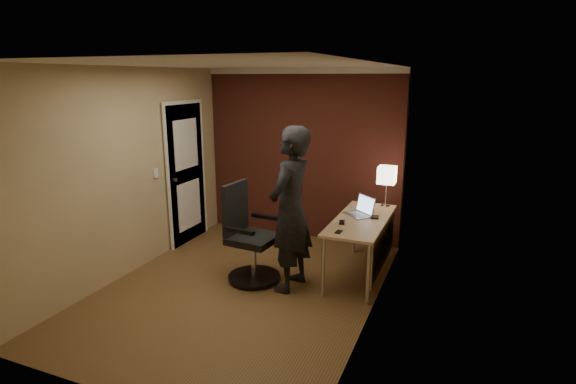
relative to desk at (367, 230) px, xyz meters
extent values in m
plane|color=brown|center=(-1.25, -0.84, -0.60)|extent=(4.00, 4.00, 0.00)
plane|color=white|center=(-1.25, -0.84, 1.90)|extent=(4.00, 4.00, 0.00)
plane|color=tan|center=(-1.25, 1.16, 0.65)|extent=(3.00, 0.00, 3.00)
plane|color=tan|center=(-1.25, -2.84, 0.65)|extent=(3.00, 0.00, 3.00)
plane|color=tan|center=(-2.75, -0.84, 0.65)|extent=(0.00, 4.00, 4.00)
plane|color=tan|center=(0.25, -0.84, 0.65)|extent=(0.00, 4.00, 4.00)
cube|color=maroon|center=(-1.25, 1.13, 0.65)|extent=(2.98, 0.06, 2.50)
cube|color=silver|center=(-1.25, 1.12, 1.86)|extent=(3.00, 0.08, 0.08)
cube|color=silver|center=(-1.25, -2.80, 1.86)|extent=(3.00, 0.08, 0.08)
cube|color=silver|center=(-2.71, -0.84, 1.86)|extent=(0.08, 4.00, 0.08)
cube|color=silver|center=(0.21, -0.84, 1.86)|extent=(0.08, 4.00, 0.08)
cube|color=silver|center=(-2.73, 0.26, 0.40)|extent=(0.05, 0.82, 2.02)
cube|color=silver|center=(-2.71, 0.26, 0.40)|extent=(0.02, 0.92, 2.12)
cylinder|color=silver|center=(-2.68, -0.07, 0.40)|extent=(0.05, 0.05, 0.05)
cube|color=silver|center=(-2.74, -0.39, 0.55)|extent=(0.02, 0.08, 0.12)
cube|color=tan|center=(-0.07, 0.00, 0.11)|extent=(0.60, 1.50, 0.03)
cube|color=tan|center=(0.21, 0.00, -0.17)|extent=(0.02, 1.38, 0.54)
cylinder|color=silver|center=(-0.32, -0.69, -0.25)|extent=(0.04, 0.04, 0.70)
cylinder|color=silver|center=(-0.32, 0.69, -0.25)|extent=(0.04, 0.04, 0.70)
cylinder|color=silver|center=(0.18, -0.69, -0.25)|extent=(0.04, 0.04, 0.70)
cylinder|color=silver|center=(0.18, 0.69, -0.25)|extent=(0.04, 0.04, 0.70)
cube|color=silver|center=(0.10, 0.63, 0.14)|extent=(0.11, 0.11, 0.01)
cylinder|color=silver|center=(0.10, 0.63, 0.29)|extent=(0.01, 0.01, 0.30)
cube|color=white|center=(0.10, 0.63, 0.55)|extent=(0.22, 0.22, 0.22)
cube|color=silver|center=(-0.15, 0.12, 0.14)|extent=(0.40, 0.39, 0.01)
cube|color=silver|center=(-0.07, 0.21, 0.25)|extent=(0.29, 0.26, 0.22)
cube|color=#B2CCF2|center=(-0.07, 0.20, 0.25)|extent=(0.26, 0.23, 0.19)
cube|color=gray|center=(-0.15, 0.11, 0.14)|extent=(0.30, 0.28, 0.00)
cube|color=black|center=(-0.24, -0.27, 0.14)|extent=(0.08, 0.11, 0.03)
cube|color=black|center=(-0.19, -0.57, 0.13)|extent=(0.07, 0.12, 0.01)
cube|color=black|center=(0.07, 0.09, 0.14)|extent=(0.11, 0.12, 0.02)
cylinder|color=black|center=(-1.21, -0.62, -0.56)|extent=(0.63, 0.63, 0.03)
cylinder|color=silver|center=(-1.21, -0.62, -0.32)|extent=(0.07, 0.07, 0.47)
cube|color=black|center=(-1.21, -0.62, -0.08)|extent=(0.56, 0.56, 0.08)
cube|color=black|center=(-1.46, -0.59, 0.27)|extent=(0.10, 0.47, 0.62)
cube|color=black|center=(-1.18, -0.33, 0.11)|extent=(0.38, 0.09, 0.04)
cube|color=black|center=(-1.24, -0.91, 0.11)|extent=(0.38, 0.09, 0.04)
imported|color=black|center=(-0.74, -0.62, 0.34)|extent=(0.51, 0.72, 1.88)
camera|label=1|loc=(1.05, -5.08, 1.78)|focal=28.00mm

